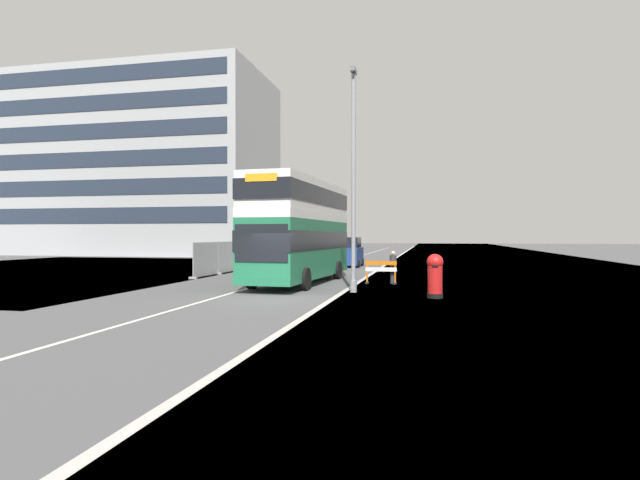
% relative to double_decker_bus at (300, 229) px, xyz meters
% --- Properties ---
extents(ground, '(140.00, 280.00, 0.10)m').
position_rel_double_decker_bus_xyz_m(ground, '(1.14, -5.97, -2.77)').
color(ground, '#4C4C4F').
extents(double_decker_bus, '(3.19, 10.68, 5.12)m').
position_rel_double_decker_bus_xyz_m(double_decker_bus, '(0.00, 0.00, 0.00)').
color(double_decker_bus, '#1E6B47').
rests_on(double_decker_bus, ground).
extents(lamppost_foreground, '(0.29, 0.70, 9.48)m').
position_rel_double_decker_bus_xyz_m(lamppost_foreground, '(3.25, -3.55, 1.77)').
color(lamppost_foreground, gray).
rests_on(lamppost_foreground, ground).
extents(red_pillar_postbox, '(0.63, 0.63, 1.70)m').
position_rel_double_decker_bus_xyz_m(red_pillar_postbox, '(6.61, -4.82, -1.79)').
color(red_pillar_postbox, black).
rests_on(red_pillar_postbox, ground).
extents(roadworks_barrier, '(1.55, 0.45, 1.14)m').
position_rel_double_decker_bus_xyz_m(roadworks_barrier, '(4.03, 0.47, -2.01)').
color(roadworks_barrier, orange).
rests_on(roadworks_barrier, ground).
extents(construction_site_fence, '(0.44, 24.00, 2.06)m').
position_rel_double_decker_bus_xyz_m(construction_site_fence, '(-6.40, 13.00, -1.73)').
color(construction_site_fence, '#A8AAAD').
rests_on(construction_site_fence, ground).
extents(car_oncoming_near, '(1.96, 3.82, 2.27)m').
position_rel_double_decker_bus_xyz_m(car_oncoming_near, '(0.26, 14.06, -1.67)').
color(car_oncoming_near, navy).
rests_on(car_oncoming_near, ground).
extents(car_receding_mid, '(1.97, 3.98, 2.17)m').
position_rel_double_decker_bus_xyz_m(car_receding_mid, '(-4.42, 21.49, -1.70)').
color(car_receding_mid, gray).
rests_on(car_receding_mid, ground).
extents(bare_tree_far_verge_near, '(2.55, 2.79, 4.17)m').
position_rel_double_decker_bus_xyz_m(bare_tree_far_verge_near, '(-16.18, 35.84, -0.42)').
color(bare_tree_far_verge_near, '#4C3D2D').
rests_on(bare_tree_far_verge_near, ground).
extents(bare_tree_far_verge_mid, '(2.73, 3.03, 5.25)m').
position_rel_double_decker_bus_xyz_m(bare_tree_far_verge_mid, '(-13.40, 28.21, -0.12)').
color(bare_tree_far_verge_mid, '#4C3D2D').
rests_on(bare_tree_far_verge_mid, ground).
extents(bare_tree_far_verge_far, '(3.43, 2.97, 5.35)m').
position_rel_double_decker_bus_xyz_m(bare_tree_far_verge_far, '(-11.54, 49.94, -0.09)').
color(bare_tree_far_verge_far, '#4C3D2D').
rests_on(bare_tree_far_verge_far, ground).
extents(pedestrian_at_kerb, '(0.34, 0.34, 1.64)m').
position_rel_double_decker_bus_xyz_m(pedestrian_at_kerb, '(4.61, 0.75, -1.90)').
color(pedestrian_at_kerb, '#2D3342').
rests_on(pedestrian_at_kerb, ground).
extents(backdrop_office_block, '(31.98, 17.01, 22.81)m').
position_rel_double_decker_bus_xyz_m(backdrop_office_block, '(-30.34, 35.85, 8.68)').
color(backdrop_office_block, '#9EA0A3').
rests_on(backdrop_office_block, ground).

